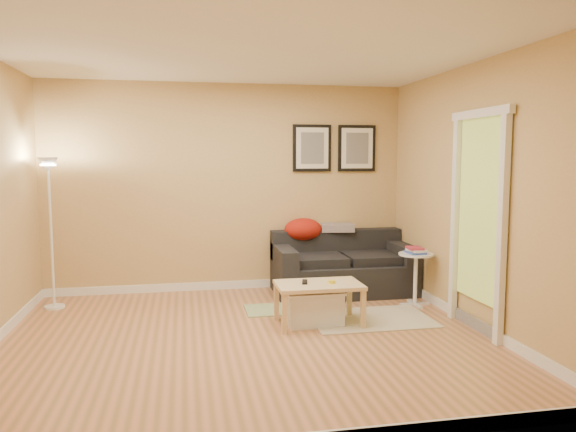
# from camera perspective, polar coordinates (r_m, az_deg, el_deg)

# --- Properties ---
(floor) EXTENTS (4.50, 4.50, 0.00)m
(floor) POSITION_cam_1_polar(r_m,az_deg,el_deg) (5.21, -4.29, -12.68)
(floor) COLOR #C67D54
(floor) RESTS_ON ground
(ceiling) EXTENTS (4.50, 4.50, 0.00)m
(ceiling) POSITION_cam_1_polar(r_m,az_deg,el_deg) (5.02, -4.53, 16.70)
(ceiling) COLOR white
(ceiling) RESTS_ON wall_back
(wall_back) EXTENTS (4.50, 0.00, 4.50)m
(wall_back) POSITION_cam_1_polar(r_m,az_deg,el_deg) (6.93, -6.28, 2.95)
(wall_back) COLOR tan
(wall_back) RESTS_ON ground
(wall_front) EXTENTS (4.50, 0.00, 4.50)m
(wall_front) POSITION_cam_1_polar(r_m,az_deg,el_deg) (2.98, -0.05, -1.09)
(wall_front) COLOR tan
(wall_front) RESTS_ON ground
(wall_right) EXTENTS (0.00, 4.00, 4.00)m
(wall_right) POSITION_cam_1_polar(r_m,az_deg,el_deg) (5.66, 18.87, 1.97)
(wall_right) COLOR tan
(wall_right) RESTS_ON ground
(baseboard_back) EXTENTS (4.50, 0.02, 0.10)m
(baseboard_back) POSITION_cam_1_polar(r_m,az_deg,el_deg) (7.10, -6.15, -7.18)
(baseboard_back) COLOR white
(baseboard_back) RESTS_ON ground
(baseboard_right) EXTENTS (0.02, 4.00, 0.10)m
(baseboard_right) POSITION_cam_1_polar(r_m,az_deg,el_deg) (5.87, 18.36, -10.29)
(baseboard_right) COLOR white
(baseboard_right) RESTS_ON ground
(sofa) EXTENTS (1.70, 0.90, 0.75)m
(sofa) POSITION_cam_1_polar(r_m,az_deg,el_deg) (6.84, 5.78, -4.90)
(sofa) COLOR black
(sofa) RESTS_ON ground
(red_throw) EXTENTS (0.48, 0.36, 0.28)m
(red_throw) POSITION_cam_1_polar(r_m,az_deg,el_deg) (6.95, 1.59, -1.40)
(red_throw) COLOR #AF2410
(red_throw) RESTS_ON sofa
(plaid_throw) EXTENTS (0.45, 0.32, 0.10)m
(plaid_throw) POSITION_cam_1_polar(r_m,az_deg,el_deg) (7.08, 5.14, -1.20)
(plaid_throw) COLOR tan
(plaid_throw) RESTS_ON sofa
(framed_print_left) EXTENTS (0.50, 0.04, 0.60)m
(framed_print_left) POSITION_cam_1_polar(r_m,az_deg,el_deg) (7.07, 2.52, 7.09)
(framed_print_left) COLOR black
(framed_print_left) RESTS_ON wall_back
(framed_print_right) EXTENTS (0.50, 0.04, 0.60)m
(framed_print_right) POSITION_cam_1_polar(r_m,az_deg,el_deg) (7.23, 7.18, 7.02)
(framed_print_right) COLOR black
(framed_print_right) RESTS_ON wall_back
(area_rug) EXTENTS (1.25, 0.85, 0.01)m
(area_rug) POSITION_cam_1_polar(r_m,az_deg,el_deg) (5.85, 8.58, -10.56)
(area_rug) COLOR beige
(area_rug) RESTS_ON ground
(green_runner) EXTENTS (0.70, 0.50, 0.01)m
(green_runner) POSITION_cam_1_polar(r_m,az_deg,el_deg) (6.13, -1.13, -9.71)
(green_runner) COLOR #668C4C
(green_runner) RESTS_ON ground
(coffee_table) EXTENTS (0.89, 0.59, 0.43)m
(coffee_table) POSITION_cam_1_polar(r_m,az_deg,el_deg) (5.57, 3.21, -9.15)
(coffee_table) COLOR beige
(coffee_table) RESTS_ON ground
(remote_control) EXTENTS (0.09, 0.17, 0.02)m
(remote_control) POSITION_cam_1_polar(r_m,az_deg,el_deg) (5.52, 1.76, -6.89)
(remote_control) COLOR black
(remote_control) RESTS_ON coffee_table
(tape_roll) EXTENTS (0.07, 0.07, 0.03)m
(tape_roll) POSITION_cam_1_polar(r_m,az_deg,el_deg) (5.51, 4.59, -6.87)
(tape_roll) COLOR yellow
(tape_roll) RESTS_ON coffee_table
(storage_bin) EXTENTS (0.57, 0.42, 0.35)m
(storage_bin) POSITION_cam_1_polar(r_m,az_deg,el_deg) (5.61, 2.67, -9.41)
(storage_bin) COLOR white
(storage_bin) RESTS_ON ground
(side_table) EXTENTS (0.39, 0.39, 0.60)m
(side_table) POSITION_cam_1_polar(r_m,az_deg,el_deg) (6.42, 13.15, -6.45)
(side_table) COLOR white
(side_table) RESTS_ON ground
(book_stack) EXTENTS (0.22, 0.27, 0.07)m
(book_stack) POSITION_cam_1_polar(r_m,az_deg,el_deg) (6.35, 13.16, -3.49)
(book_stack) COLOR #3750A7
(book_stack) RESTS_ON side_table
(floor_lamp) EXTENTS (0.22, 0.22, 1.69)m
(floor_lamp) POSITION_cam_1_polar(r_m,az_deg,el_deg) (6.58, -23.47, -2.06)
(floor_lamp) COLOR white
(floor_lamp) RESTS_ON ground
(doorway) EXTENTS (0.12, 1.01, 2.13)m
(doorway) POSITION_cam_1_polar(r_m,az_deg,el_deg) (5.53, 19.09, -0.99)
(doorway) COLOR white
(doorway) RESTS_ON ground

